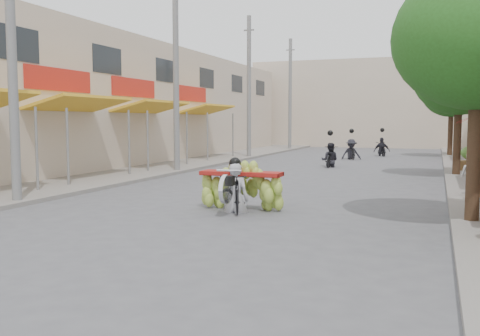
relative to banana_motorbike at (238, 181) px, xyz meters
The scene contains 17 objects.
ground 4.11m from the banana_motorbike, 93.98° to the right, with size 120.00×120.00×0.00m, color #57565B.
sidewalk_left 13.18m from the banana_motorbike, 123.59° to the left, with size 4.00×60.00×0.12m, color gray.
shophouse_row_left 15.95m from the banana_motorbike, 140.97° to the left, with size 9.77×40.00×6.00m.
far_building 34.08m from the banana_motorbike, 90.47° to the left, with size 20.00×6.00×7.00m, color beige.
utility_pole_near 6.65m from the banana_motorbike, 169.65° to the right, with size 0.60×0.24×8.00m.
utility_pole_mid 10.32m from the banana_motorbike, 125.50° to the left, with size 0.60×0.24×8.00m.
utility_pole_far 18.19m from the banana_motorbike, 108.52° to the left, with size 0.60×0.24×8.00m.
utility_pole_back 26.78m from the banana_motorbike, 102.34° to the left, with size 0.60×0.24×8.00m.
street_tree_near 5.96m from the banana_motorbike, ahead, with size 3.40×3.40×5.25m.
street_tree_mid 11.61m from the banana_motorbike, 62.80° to the left, with size 3.40×3.40×5.25m.
street_tree_far 22.76m from the banana_motorbike, 76.88° to the left, with size 3.40×3.40×5.25m.
produce_crate_far 13.35m from the banana_motorbike, 63.67° to the left, with size 1.20×0.88×1.16m.
banana_motorbike is the anchor object (origin of this frame).
pedestrian 10.89m from the banana_motorbike, 58.73° to the left, with size 1.04×0.80×1.87m.
bg_motorbike_a 12.77m from the banana_motorbike, 91.04° to the left, with size 0.82×1.70×1.95m.
bg_motorbike_b 17.98m from the banana_motorbike, 90.11° to the left, with size 1.19×1.70×1.95m.
bg_motorbike_c 21.50m from the banana_motorbike, 86.59° to the left, with size 1.09×1.57×1.95m.
Camera 1 is at (4.69, -7.77, 2.15)m, focal length 40.00 mm.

